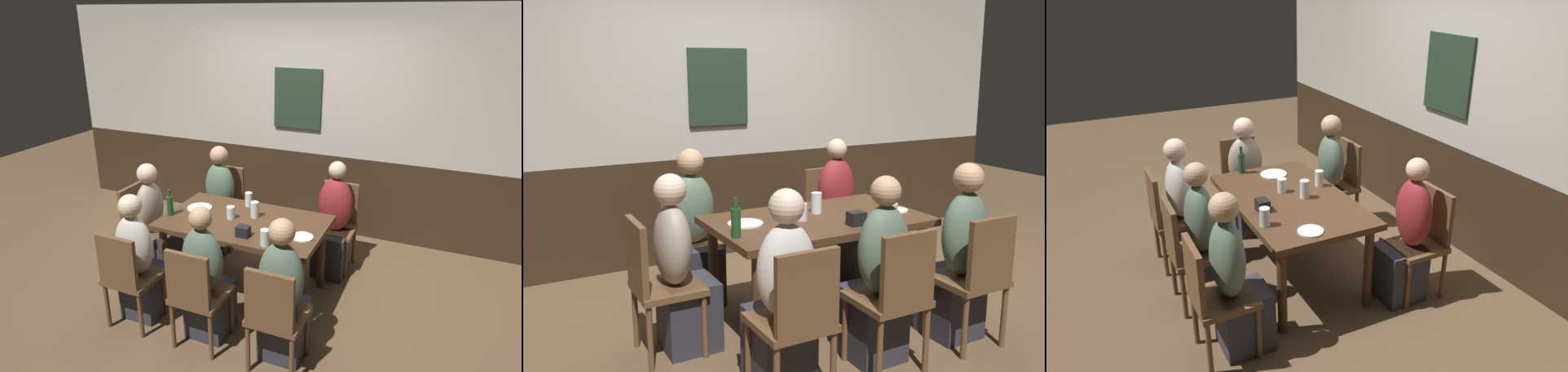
# 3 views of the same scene
# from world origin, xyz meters

# --- Properties ---
(ground_plane) EXTENTS (12.00, 12.00, 0.00)m
(ground_plane) POSITION_xyz_m (0.00, 0.00, 0.00)
(ground_plane) COLOR brown
(wall_back) EXTENTS (6.40, 0.13, 2.60)m
(wall_back) POSITION_xyz_m (-0.00, 1.65, 1.30)
(wall_back) COLOR #332316
(wall_back) RESTS_ON ground_plane
(dining_table) EXTENTS (1.47, 0.88, 0.74)m
(dining_table) POSITION_xyz_m (0.00, 0.00, 0.65)
(dining_table) COLOR #472D1C
(dining_table) RESTS_ON ground_plane
(chair_left_far) EXTENTS (0.40, 0.40, 0.88)m
(chair_left_far) POSITION_xyz_m (-0.65, 0.85, 0.50)
(chair_left_far) COLOR brown
(chair_left_far) RESTS_ON ground_plane
(chair_head_west) EXTENTS (0.40, 0.40, 0.88)m
(chair_head_west) POSITION_xyz_m (-1.15, 0.00, 0.50)
(chair_head_west) COLOR brown
(chair_head_west) RESTS_ON ground_plane
(chair_right_near) EXTENTS (0.40, 0.40, 0.88)m
(chair_right_near) POSITION_xyz_m (0.65, -0.85, 0.50)
(chair_right_near) COLOR brown
(chair_right_near) RESTS_ON ground_plane
(chair_left_near) EXTENTS (0.40, 0.40, 0.88)m
(chair_left_near) POSITION_xyz_m (-0.65, -0.85, 0.50)
(chair_left_near) COLOR brown
(chair_left_near) RESTS_ON ground_plane
(chair_right_far) EXTENTS (0.40, 0.40, 0.88)m
(chair_right_far) POSITION_xyz_m (0.65, 0.85, 0.50)
(chair_right_far) COLOR brown
(chair_right_far) RESTS_ON ground_plane
(chair_mid_near) EXTENTS (0.40, 0.40, 0.88)m
(chair_mid_near) POSITION_xyz_m (0.00, -0.85, 0.50)
(chair_mid_near) COLOR brown
(chair_mid_near) RESTS_ON ground_plane
(person_left_far) EXTENTS (0.34, 0.37, 1.17)m
(person_left_far) POSITION_xyz_m (-0.65, 0.69, 0.50)
(person_left_far) COLOR #2D2D38
(person_left_far) RESTS_ON ground_plane
(person_head_west) EXTENTS (0.37, 0.34, 1.14)m
(person_head_west) POSITION_xyz_m (-0.99, 0.00, 0.48)
(person_head_west) COLOR #2D2D38
(person_head_west) RESTS_ON ground_plane
(person_right_near) EXTENTS (0.34, 0.37, 1.18)m
(person_right_near) POSITION_xyz_m (0.65, -0.69, 0.50)
(person_right_near) COLOR #2D2D38
(person_right_near) RESTS_ON ground_plane
(person_left_near) EXTENTS (0.34, 0.37, 1.15)m
(person_left_near) POSITION_xyz_m (-0.65, -0.69, 0.49)
(person_left_near) COLOR #2D2D38
(person_left_near) RESTS_ON ground_plane
(person_right_far) EXTENTS (0.34, 0.37, 1.17)m
(person_right_far) POSITION_xyz_m (0.65, 0.69, 0.49)
(person_right_far) COLOR #2D2D38
(person_right_far) RESTS_ON ground_plane
(person_mid_near) EXTENTS (0.34, 0.37, 1.16)m
(person_mid_near) POSITION_xyz_m (0.00, -0.69, 0.49)
(person_mid_near) COLOR #2D2D38
(person_mid_near) RESTS_ON ground_plane
(pint_glass_pale) EXTENTS (0.08, 0.08, 0.15)m
(pint_glass_pale) POSITION_xyz_m (0.06, 0.11, 0.81)
(pint_glass_pale) COLOR silver
(pint_glass_pale) RESTS_ON dining_table
(pint_glass_stout) EXTENTS (0.08, 0.08, 0.14)m
(pint_glass_stout) POSITION_xyz_m (0.36, -0.36, 0.80)
(pint_glass_stout) COLOR silver
(pint_glass_stout) RESTS_ON dining_table
(tumbler_short) EXTENTS (0.08, 0.08, 0.12)m
(tumbler_short) POSITION_xyz_m (-0.13, -0.01, 0.79)
(tumbler_short) COLOR silver
(tumbler_short) RESTS_ON dining_table
(pint_glass_amber) EXTENTS (0.07, 0.07, 0.14)m
(pint_glass_amber) POSITION_xyz_m (-0.10, 0.32, 0.80)
(pint_glass_amber) COLOR silver
(pint_glass_amber) RESTS_ON dining_table
(beer_bottle_green) EXTENTS (0.06, 0.06, 0.25)m
(beer_bottle_green) POSITION_xyz_m (-0.68, -0.16, 0.84)
(beer_bottle_green) COLOR #194723
(beer_bottle_green) RESTS_ON dining_table
(plate_white_large) EXTENTS (0.24, 0.24, 0.01)m
(plate_white_large) POSITION_xyz_m (-0.51, 0.08, 0.75)
(plate_white_large) COLOR white
(plate_white_large) RESTS_ON dining_table
(plate_white_small) EXTENTS (0.19, 0.19, 0.01)m
(plate_white_small) POSITION_xyz_m (0.59, -0.11, 0.75)
(plate_white_small) COLOR white
(plate_white_small) RESTS_ON dining_table
(condiment_caddy) EXTENTS (0.11, 0.09, 0.09)m
(condiment_caddy) POSITION_xyz_m (0.13, -0.28, 0.79)
(condiment_caddy) COLOR black
(condiment_caddy) RESTS_ON dining_table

